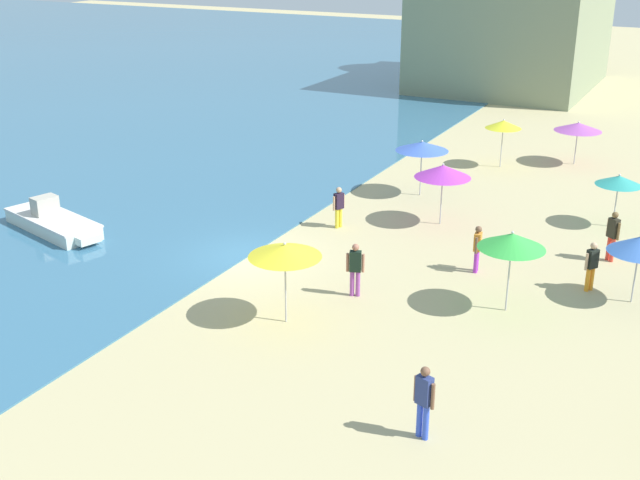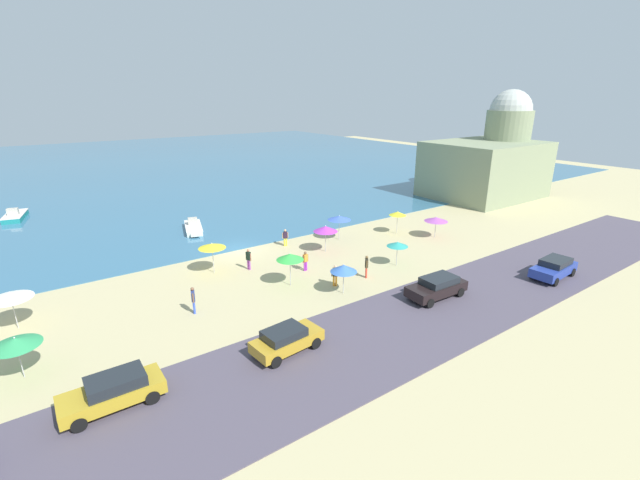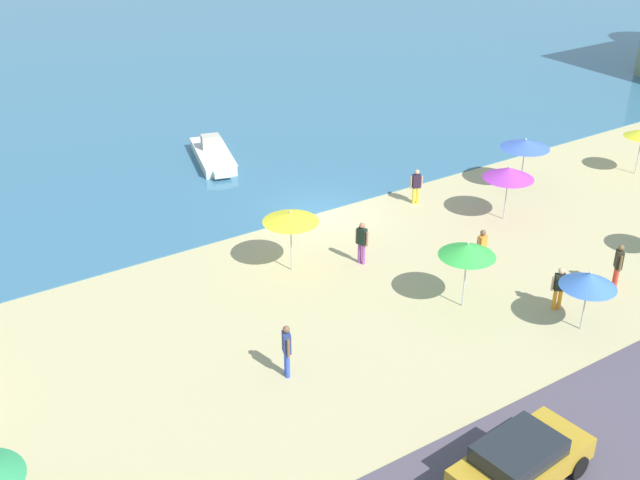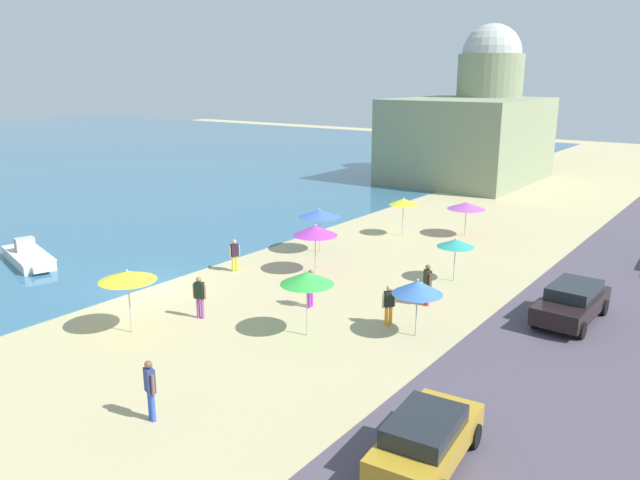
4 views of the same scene
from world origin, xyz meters
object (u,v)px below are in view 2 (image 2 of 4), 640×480
beach_umbrella_1 (290,257)px  parked_car_1 (113,391)px  harbor_fortress (491,160)px  beach_umbrella_3 (326,229)px  parked_car_2 (554,268)px  beach_umbrella_7 (436,219)px  parked_car_4 (286,339)px  beach_umbrella_4 (398,213)px  beach_umbrella_0 (10,296)px  bather_2 (335,274)px  beach_umbrella_9 (15,342)px  skiff_nearshore (193,227)px  beach_umbrella_5 (397,244)px  skiff_offshore (15,216)px  bather_1 (249,258)px  bather_5 (285,237)px  bather_4 (305,260)px  beach_umbrella_6 (344,268)px  bather_3 (366,265)px  parked_car_0 (437,287)px  bather_0 (193,299)px  beach_umbrella_2 (339,218)px  beach_umbrella_8 (212,246)px

beach_umbrella_1 → parked_car_1: beach_umbrella_1 is taller
parked_car_1 → harbor_fortress: (51.39, 16.18, 3.97)m
beach_umbrella_3 → parked_car_2: size_ratio=0.57×
beach_umbrella_7 → parked_car_1: beach_umbrella_7 is taller
parked_car_4 → beach_umbrella_4: bearing=30.3°
beach_umbrella_0 → bather_2: size_ratio=1.47×
beach_umbrella_9 → parked_car_1: 6.01m
beach_umbrella_3 → beach_umbrella_7: size_ratio=1.09×
skiff_nearshore → harbor_fortress: size_ratio=0.34×
beach_umbrella_5 → skiff_offshore: beach_umbrella_5 is taller
parked_car_2 → beach_umbrella_7: bearing=88.3°
bather_1 → bather_5: size_ratio=1.07×
beach_umbrella_3 → skiff_nearshore: 14.88m
bather_2 → bather_4: size_ratio=1.01×
beach_umbrella_3 → bather_2: size_ratio=1.50×
beach_umbrella_6 → bather_3: 3.44m
beach_umbrella_1 → skiff_nearshore: beach_umbrella_1 is taller
beach_umbrella_9 → bather_2: beach_umbrella_9 is taller
beach_umbrella_1 → beach_umbrella_3: size_ratio=1.04×
beach_umbrella_1 → beach_umbrella_6: beach_umbrella_1 is taller
parked_car_0 → parked_car_1: bearing=177.0°
beach_umbrella_5 → parked_car_0: beach_umbrella_5 is taller
beach_umbrella_0 → parked_car_4: bearing=-44.1°
bather_0 → parked_car_2: bather_0 is taller
beach_umbrella_6 → beach_umbrella_7: (15.05, 4.61, -0.05)m
parked_car_1 → skiff_nearshore: (11.96, 23.49, -0.46)m
beach_umbrella_4 → beach_umbrella_1: bearing=-163.9°
beach_umbrella_1 → beach_umbrella_5: size_ratio=1.21×
beach_umbrella_2 → beach_umbrella_6: bearing=-126.2°
bather_1 → bather_2: bearing=-59.6°
beach_umbrella_6 → parked_car_1: 15.89m
beach_umbrella_2 → beach_umbrella_8: beach_umbrella_8 is taller
parked_car_1 → skiff_offshore: parked_car_1 is taller
skiff_nearshore → beach_umbrella_3: bearing=-59.5°
parked_car_0 → skiff_offshore: size_ratio=0.84×
beach_umbrella_9 → beach_umbrella_5: bearing=-0.3°
beach_umbrella_4 → parked_car_1: (-28.43, -10.88, -1.24)m
beach_umbrella_7 → bather_2: beach_umbrella_7 is taller
bather_2 → parked_car_2: size_ratio=0.38×
beach_umbrella_7 → bather_2: (-14.78, -3.28, -0.94)m
beach_umbrella_3 → parked_car_1: bearing=-151.1°
beach_umbrella_3 → bather_5: beach_umbrella_3 is taller
beach_umbrella_1 → bather_1: beach_umbrella_1 is taller
parked_car_0 → parked_car_2: bearing=-16.2°
beach_umbrella_7 → bather_5: size_ratio=1.39×
bather_3 → beach_umbrella_4: bearing=33.8°
beach_umbrella_4 → beach_umbrella_9: beach_umbrella_4 is taller
bather_0 → parked_car_0: bather_0 is taller
bather_4 → skiff_offshore: size_ratio=0.31×
beach_umbrella_6 → bather_4: size_ratio=1.38×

